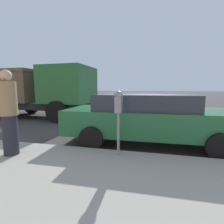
{
  "coord_description": "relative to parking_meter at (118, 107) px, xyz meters",
  "views": [
    {
      "loc": [
        -6.18,
        -0.51,
        1.61
      ],
      "look_at": [
        -2.13,
        0.48,
        1.05
      ],
      "focal_mm": 28.0,
      "sensor_mm": 36.0,
      "label": 1
    }
  ],
  "objects": [
    {
      "name": "ground_plane",
      "position": [
        2.51,
        -0.24,
        -1.22
      ],
      "size": [
        220.0,
        220.0,
        0.0
      ],
      "primitive_type": "plane",
      "color": "#3D3A3A"
    },
    {
      "name": "parking_meter",
      "position": [
        0.0,
        0.0,
        0.0
      ],
      "size": [
        0.21,
        0.19,
        1.43
      ],
      "color": "gray",
      "rests_on": "sidewalk"
    },
    {
      "name": "car_green",
      "position": [
        1.44,
        -0.64,
        -0.44
      ],
      "size": [
        2.16,
        4.92,
        1.44
      ],
      "rotation": [
        0.0,
        0.0,
        3.16
      ],
      "color": "#1E5B33",
      "rests_on": "ground_plane"
    },
    {
      "name": "dump_truck",
      "position": [
        4.86,
        6.38,
        0.32
      ],
      "size": [
        2.91,
        7.75,
        2.72
      ],
      "rotation": [
        0.0,
        0.0,
        3.12
      ],
      "color": "black",
      "rests_on": "ground_plane"
    },
    {
      "name": "pedestrian",
      "position": [
        -0.51,
        2.37,
        -0.14
      ],
      "size": [
        0.38,
        0.38,
        1.88
      ],
      "rotation": [
        0.0,
        0.0,
        4.81
      ],
      "color": "#23232D",
      "rests_on": "sidewalk"
    }
  ]
}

